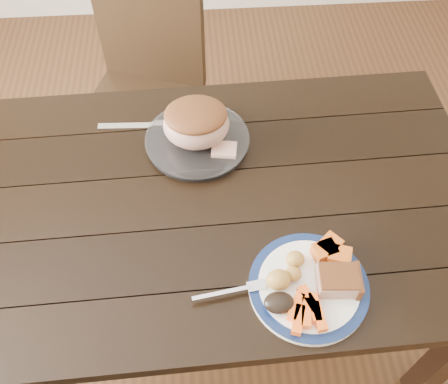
{
  "coord_description": "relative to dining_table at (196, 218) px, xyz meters",
  "views": [
    {
      "loc": [
        0.03,
        -0.79,
        1.85
      ],
      "look_at": [
        0.08,
        -0.02,
        0.8
      ],
      "focal_mm": 40.0,
      "sensor_mm": 36.0,
      "label": 1
    }
  ],
  "objects": [
    {
      "name": "roast_joint",
      "position": [
        0.02,
        0.2,
        0.17
      ],
      "size": [
        0.19,
        0.16,
        0.12
      ],
      "primitive_type": "ellipsoid",
      "color": "tan",
      "rests_on": "serving_platter"
    },
    {
      "name": "dinner_plate",
      "position": [
        0.26,
        -0.28,
        0.1
      ],
      "size": [
        0.29,
        0.29,
        0.02
      ],
      "primitive_type": "cylinder",
      "color": "white",
      "rests_on": "dining_table"
    },
    {
      "name": "serving_platter",
      "position": [
        0.02,
        0.2,
        0.1
      ],
      "size": [
        0.3,
        0.3,
        0.02
      ],
      "primitive_type": "cylinder",
      "color": "white",
      "rests_on": "dining_table"
    },
    {
      "name": "pork_slice",
      "position": [
        0.33,
        -0.29,
        0.13
      ],
      "size": [
        0.1,
        0.08,
        0.04
      ],
      "primitive_type": "cube",
      "rotation": [
        0.0,
        0.0,
        -0.07
      ],
      "color": "tan",
      "rests_on": "dinner_plate"
    },
    {
      "name": "dark_mushroom",
      "position": [
        0.18,
        -0.33,
        0.13
      ],
      "size": [
        0.07,
        0.05,
        0.03
      ],
      "primitive_type": "ellipsoid",
      "color": "black",
      "rests_on": "dinner_plate"
    },
    {
      "name": "roasted_potatoes",
      "position": [
        0.21,
        -0.26,
        0.13
      ],
      "size": [
        0.1,
        0.1,
        0.05
      ],
      "color": "gold",
      "rests_on": "dinner_plate"
    },
    {
      "name": "fork",
      "position": [
        0.09,
        -0.29,
        0.11
      ],
      "size": [
        0.18,
        0.04,
        0.0
      ],
      "rotation": [
        0.0,
        0.0,
        0.15
      ],
      "color": "silver",
      "rests_on": "dinner_plate"
    },
    {
      "name": "cut_slice",
      "position": [
        0.09,
        0.15,
        0.12
      ],
      "size": [
        0.08,
        0.07,
        0.02
      ],
      "primitive_type": "cube",
      "rotation": [
        0.0,
        0.0,
        -0.16
      ],
      "color": "tan",
      "rests_on": "serving_platter"
    },
    {
      "name": "dining_table",
      "position": [
        0.0,
        0.0,
        0.0
      ],
      "size": [
        1.62,
        0.94,
        0.75
      ],
      "rotation": [
        0.0,
        0.0,
        0.03
      ],
      "color": "black",
      "rests_on": "ground"
    },
    {
      "name": "plate_rim",
      "position": [
        0.26,
        -0.28,
        0.11
      ],
      "size": [
        0.29,
        0.29,
        0.02
      ],
      "primitive_type": "torus",
      "color": "#0D1C43",
      "rests_on": "dinner_plate"
    },
    {
      "name": "chair_far",
      "position": [
        -0.18,
        0.73,
        -0.13
      ],
      "size": [
        0.54,
        0.54,
        0.93
      ],
      "rotation": [
        0.0,
        0.0,
        2.81
      ],
      "color": "black",
      "rests_on": "ground"
    },
    {
      "name": "carrot_batons",
      "position": [
        0.24,
        -0.35,
        0.12
      ],
      "size": [
        0.09,
        0.12,
        0.02
      ],
      "color": "#FF5E15",
      "rests_on": "dinner_plate"
    },
    {
      "name": "ground",
      "position": [
        0.0,
        0.0,
        -0.66
      ],
      "size": [
        4.0,
        4.0,
        0.0
      ],
      "primitive_type": "plane",
      "color": "#472B16",
      "rests_on": "ground"
    },
    {
      "name": "carving_knife",
      "position": [
        -0.06,
        0.28,
        0.1
      ],
      "size": [
        0.32,
        0.04,
        0.01
      ],
      "rotation": [
        0.0,
        0.0,
        -0.05
      ],
      "color": "silver",
      "rests_on": "dining_table"
    },
    {
      "name": "pumpkin_wedges",
      "position": [
        0.33,
        -0.21,
        0.13
      ],
      "size": [
        0.1,
        0.09,
        0.04
      ],
      "color": "orange",
      "rests_on": "dinner_plate"
    }
  ]
}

